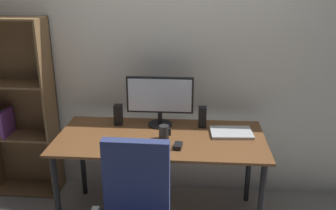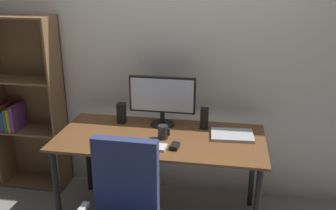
% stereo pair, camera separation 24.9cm
% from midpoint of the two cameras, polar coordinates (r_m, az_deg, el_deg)
% --- Properties ---
extents(back_wall, '(6.40, 0.10, 2.60)m').
position_cam_midpoint_polar(back_wall, '(3.15, -2.58, 8.47)').
color(back_wall, silver).
rests_on(back_wall, ground).
extents(desk, '(1.59, 0.75, 0.74)m').
position_cam_midpoint_polar(desk, '(2.84, -3.69, -6.49)').
color(desk, brown).
rests_on(desk, ground).
extents(monitor, '(0.54, 0.20, 0.41)m').
position_cam_midpoint_polar(monitor, '(2.93, -3.71, 1.07)').
color(monitor, black).
rests_on(monitor, desk).
extents(keyboard, '(0.29, 0.12, 0.02)m').
position_cam_midpoint_polar(keyboard, '(2.63, -5.68, -6.59)').
color(keyboard, silver).
rests_on(keyboard, desk).
extents(mouse, '(0.07, 0.10, 0.03)m').
position_cam_midpoint_polar(mouse, '(2.62, -1.17, -6.45)').
color(mouse, black).
rests_on(mouse, desk).
extents(coffee_mug, '(0.09, 0.08, 0.11)m').
position_cam_midpoint_polar(coffee_mug, '(2.75, -3.23, -4.32)').
color(coffee_mug, black).
rests_on(coffee_mug, desk).
extents(laptop, '(0.33, 0.25, 0.02)m').
position_cam_midpoint_polar(laptop, '(2.87, 7.41, -4.33)').
color(laptop, '#B7BABC').
rests_on(laptop, desk).
extents(speaker_left, '(0.06, 0.07, 0.17)m').
position_cam_midpoint_polar(speaker_left, '(3.04, -10.11, -1.53)').
color(speaker_left, black).
rests_on(speaker_left, desk).
extents(speaker_right, '(0.06, 0.07, 0.17)m').
position_cam_midpoint_polar(speaker_right, '(2.95, 2.98, -1.92)').
color(speaker_right, black).
rests_on(speaker_right, desk).
extents(paper_sheet, '(0.23, 0.31, 0.00)m').
position_cam_midpoint_polar(paper_sheet, '(2.62, -8.60, -7.01)').
color(paper_sheet, white).
rests_on(paper_sheet, desk).
extents(bookshelf, '(0.61, 0.28, 1.59)m').
position_cam_midpoint_polar(bookshelf, '(3.53, -24.39, -0.89)').
color(bookshelf, brown).
rests_on(bookshelf, ground).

